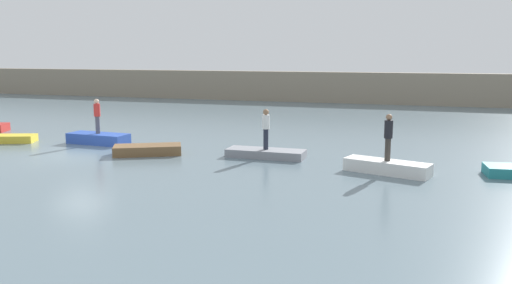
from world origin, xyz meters
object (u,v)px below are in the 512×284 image
rowboat_white (387,167)px  person_dark_shirt (388,135)px  rowboat_blue (98,139)px  rowboat_grey (266,153)px  rowboat_yellow (0,139)px  person_white_shirt (266,127)px  rowboat_brown (148,150)px  person_red_shirt (97,114)px

rowboat_white → person_dark_shirt: person_dark_shirt is taller
rowboat_blue → rowboat_grey: size_ratio=0.91×
rowboat_yellow → person_white_shirt: (14.18, 0.42, 1.18)m
person_dark_shirt → rowboat_brown: bearing=176.9°
rowboat_blue → rowboat_brown: (3.81, -1.80, -0.05)m
rowboat_yellow → rowboat_brown: (8.88, -0.60, 0.03)m
rowboat_yellow → rowboat_grey: size_ratio=1.01×
person_dark_shirt → rowboat_grey: bearing=163.3°
rowboat_grey → person_red_shirt: size_ratio=1.97×
person_dark_shirt → person_red_shirt: bearing=170.7°
person_red_shirt → person_dark_shirt: bearing=-9.3°
rowboat_white → person_dark_shirt: size_ratio=1.81×
rowboat_blue → rowboat_brown: size_ratio=1.05×
person_white_shirt → person_dark_shirt: size_ratio=1.00×
person_red_shirt → person_dark_shirt: size_ratio=0.98×
rowboat_yellow → rowboat_blue: rowboat_blue is taller
rowboat_grey → person_red_shirt: (-9.10, 0.78, 1.33)m
rowboat_blue → person_dark_shirt: bearing=-5.8°
person_dark_shirt → rowboat_blue: bearing=170.7°
rowboat_yellow → rowboat_brown: size_ratio=1.17×
rowboat_grey → person_white_shirt: 1.19m
person_red_shirt → rowboat_yellow: bearing=-166.7°
rowboat_blue → person_red_shirt: 1.25m
rowboat_yellow → rowboat_blue: size_ratio=1.11×
rowboat_brown → person_red_shirt: person_red_shirt is taller
rowboat_yellow → rowboat_white: rowboat_white is taller
rowboat_blue → person_red_shirt: (0.00, 0.00, 1.25)m
rowboat_blue → rowboat_grey: bearing=-1.3°
rowboat_brown → rowboat_yellow: bearing=148.9°
rowboat_yellow → person_white_shirt: bearing=-18.8°
rowboat_grey → person_white_shirt: (0.00, 0.00, 1.19)m
person_white_shirt → person_dark_shirt: person_dark_shirt is taller
person_red_shirt → person_dark_shirt: person_dark_shirt is taller
rowboat_yellow → rowboat_grey: rowboat_yellow is taller
rowboat_blue → person_dark_shirt: (14.41, -2.37, 1.23)m
rowboat_white → person_white_shirt: size_ratio=1.82×
rowboat_yellow → rowboat_grey: (14.18, 0.42, -0.01)m
rowboat_yellow → person_dark_shirt: person_dark_shirt is taller
rowboat_white → person_white_shirt: 5.65m
rowboat_yellow → person_red_shirt: bearing=-7.2°
rowboat_grey → rowboat_white: size_ratio=1.06×
person_red_shirt → person_white_shirt: bearing=-4.9°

